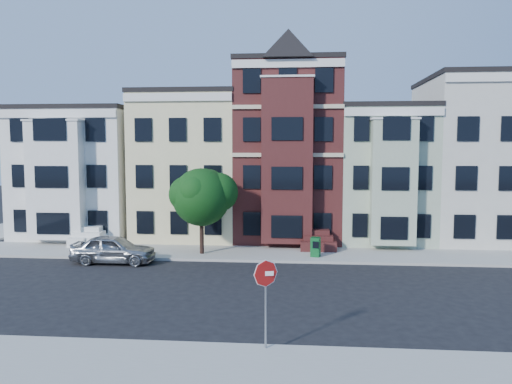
# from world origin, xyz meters

# --- Properties ---
(ground) EXTENTS (120.00, 120.00, 0.00)m
(ground) POSITION_xyz_m (0.00, 0.00, 0.00)
(ground) COLOR black
(far_sidewalk) EXTENTS (60.00, 4.00, 0.15)m
(far_sidewalk) POSITION_xyz_m (0.00, 8.00, 0.07)
(far_sidewalk) COLOR #9E9B93
(far_sidewalk) RESTS_ON ground
(near_sidewalk) EXTENTS (60.00, 4.00, 0.15)m
(near_sidewalk) POSITION_xyz_m (0.00, -8.00, 0.07)
(near_sidewalk) COLOR #9E9B93
(near_sidewalk) RESTS_ON ground
(house_white) EXTENTS (8.00, 9.00, 9.00)m
(house_white) POSITION_xyz_m (-15.00, 14.50, 4.50)
(house_white) COLOR white
(house_white) RESTS_ON ground
(house_yellow) EXTENTS (7.00, 9.00, 10.00)m
(house_yellow) POSITION_xyz_m (-7.00, 14.50, 5.00)
(house_yellow) COLOR beige
(house_yellow) RESTS_ON ground
(house_brown) EXTENTS (7.00, 9.00, 12.00)m
(house_brown) POSITION_xyz_m (0.00, 14.50, 6.00)
(house_brown) COLOR #431918
(house_brown) RESTS_ON ground
(house_green) EXTENTS (6.00, 9.00, 9.00)m
(house_green) POSITION_xyz_m (6.50, 14.50, 4.50)
(house_green) COLOR #A4B598
(house_green) RESTS_ON ground
(house_cream) EXTENTS (8.00, 9.00, 11.00)m
(house_cream) POSITION_xyz_m (13.50, 14.50, 5.50)
(house_cream) COLOR beige
(house_cream) RESTS_ON ground
(street_tree) EXTENTS (5.86, 5.86, 6.30)m
(street_tree) POSITION_xyz_m (-5.01, 7.48, 3.30)
(street_tree) COLOR #0F450F
(street_tree) RESTS_ON far_sidewalk
(parked_car) EXTENTS (4.65, 1.89, 1.58)m
(parked_car) POSITION_xyz_m (-9.57, 5.20, 0.79)
(parked_car) COLOR #9A9BA0
(parked_car) RESTS_ON ground
(newspaper_box) EXTENTS (0.61, 0.57, 1.13)m
(newspaper_box) POSITION_xyz_m (1.73, 7.19, 0.72)
(newspaper_box) COLOR #0D5322
(newspaper_box) RESTS_ON far_sidewalk
(fire_hydrant) EXTENTS (0.30, 0.30, 0.75)m
(fire_hydrant) POSITION_xyz_m (-12.03, 6.93, 0.52)
(fire_hydrant) COLOR beige
(fire_hydrant) RESTS_ON far_sidewalk
(stop_sign) EXTENTS (0.88, 0.34, 3.20)m
(stop_sign) POSITION_xyz_m (-0.25, -6.31, 1.75)
(stop_sign) COLOR red
(stop_sign) RESTS_ON near_sidewalk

